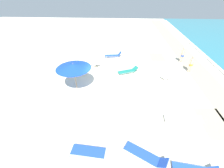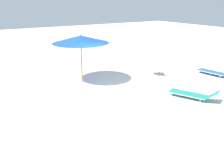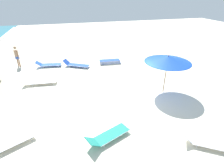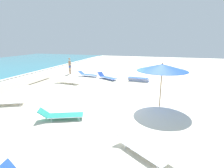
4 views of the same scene
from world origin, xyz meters
TOP-DOWN VIEW (x-y plane):
  - ground_plane at (0.00, 0.01)m, footprint 60.00×60.00m
  - beach_umbrella at (0.34, -2.41)m, footprint 2.76×2.76m
  - lounger_stack at (6.13, -0.36)m, footprint 0.77×1.98m
  - sun_lounger_under_umbrella at (3.55, 5.42)m, footprint 0.82×2.32m
  - sun_lounger_beside_umbrella at (-4.21, -1.90)m, footprint 1.69×2.12m
  - sun_lounger_near_water_left at (-2.11, 6.27)m, footprint 1.52×2.31m
  - sun_lounger_mid_beach_solo at (-6.54, 0.39)m, footprint 0.86×2.04m
  - sun_lounger_mid_beach_pair_a at (6.13, 2.67)m, footprint 1.62×2.26m
  - sun_lounger_mid_beach_pair_b at (-2.75, 2.06)m, footprint 1.34×2.13m
  - beachgoer_wading_adult at (-5.47, 8.18)m, footprint 0.27×0.45m
  - beachgoer_shoreline_child at (-3.27, 8.30)m, footprint 0.27×0.44m

SIDE VIEW (x-z plane):
  - ground_plane at x=0.00m, z-range -0.16..0.00m
  - lounger_stack at x=6.13m, z-range 0.00..0.32m
  - sun_lounger_under_umbrella at x=3.55m, z-range -0.04..0.44m
  - sun_lounger_near_water_left at x=-2.11m, z-range -0.05..0.46m
  - sun_lounger_beside_umbrella at x=-4.21m, z-range -0.05..0.47m
  - sun_lounger_mid_beach_pair_b at x=-2.75m, z-range -0.05..0.48m
  - sun_lounger_mid_beach_pair_a at x=6.13m, z-range -0.07..0.50m
  - sun_lounger_mid_beach_solo at x=-6.54m, z-range -0.09..0.54m
  - beachgoer_wading_adult at x=-5.47m, z-range 0.12..1.88m
  - beachgoer_shoreline_child at x=-3.27m, z-range 0.12..1.88m
  - beach_umbrella at x=0.34m, z-range 0.98..3.47m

